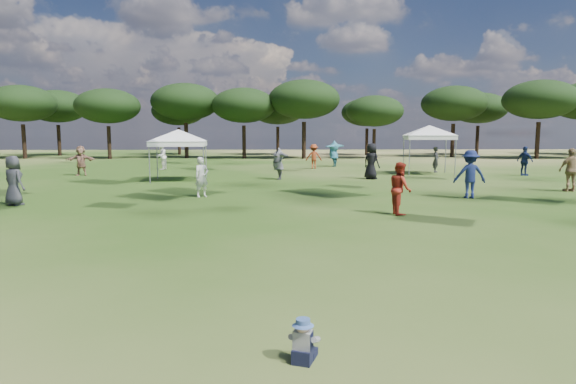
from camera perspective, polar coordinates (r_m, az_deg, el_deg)
name	(u,v)px	position (r m, az deg, el deg)	size (l,w,h in m)	color
tree_line	(294,104)	(50.25, 0.66, 10.36)	(108.78, 17.63, 7.77)	black
tent_left	(178,132)	(25.63, -12.85, 6.96)	(5.63, 5.63, 2.95)	gray
tent_right	(429,127)	(30.18, 16.39, 7.36)	(5.53, 5.53, 3.23)	gray
toddler	(303,342)	(5.44, 1.84, -17.39)	(0.37, 0.40, 0.49)	black
festival_crowd	(287,162)	(26.55, -0.13, 3.59)	(29.23, 22.68, 1.93)	#926450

